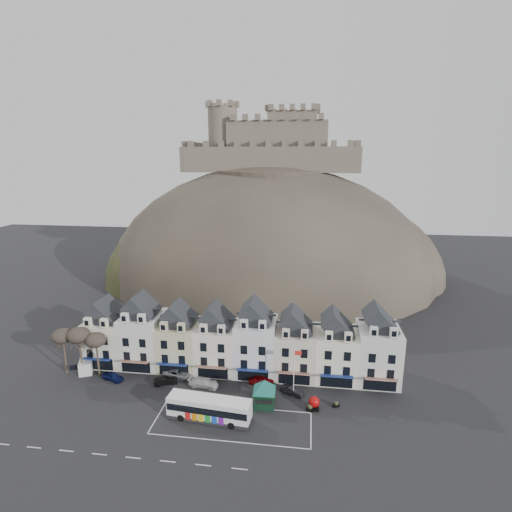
{
  "coord_description": "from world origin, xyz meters",
  "views": [
    {
      "loc": [
        11.88,
        -46.62,
        36.63
      ],
      "look_at": [
        2.27,
        24.0,
        18.64
      ],
      "focal_mm": 28.0,
      "sensor_mm": 36.0,
      "label": 1
    }
  ],
  "objects_px": {
    "car_maroon": "(261,379)",
    "bus_shelter": "(264,386)",
    "red_buoy": "(314,403)",
    "car_black": "(166,381)",
    "car_silver": "(177,373)",
    "car_charcoal": "(292,390)",
    "white_van": "(87,364)",
    "car_white": "(204,383)",
    "bus": "(209,408)",
    "flagpole": "(295,370)",
    "car_navy": "(113,376)"
  },
  "relations": [
    {
      "from": "white_van",
      "to": "car_white",
      "type": "xyz_separation_m",
      "value": [
        21.71,
        -2.38,
        -0.39
      ]
    },
    {
      "from": "car_navy",
      "to": "car_charcoal",
      "type": "distance_m",
      "value": 30.0
    },
    {
      "from": "flagpole",
      "to": "car_charcoal",
      "type": "relative_size",
      "value": 2.15
    },
    {
      "from": "car_charcoal",
      "to": "red_buoy",
      "type": "bearing_deg",
      "value": -111.27
    },
    {
      "from": "car_maroon",
      "to": "bus_shelter",
      "type": "bearing_deg",
      "value": 178.73
    },
    {
      "from": "car_navy",
      "to": "car_silver",
      "type": "relative_size",
      "value": 0.8
    },
    {
      "from": "car_maroon",
      "to": "car_charcoal",
      "type": "xyz_separation_m",
      "value": [
        5.2,
        -2.5,
        -0.1
      ]
    },
    {
      "from": "bus",
      "to": "red_buoy",
      "type": "distance_m",
      "value": 15.46
    },
    {
      "from": "white_van",
      "to": "car_silver",
      "type": "xyz_separation_m",
      "value": [
        16.51,
        -0.15,
        -0.43
      ]
    },
    {
      "from": "bus_shelter",
      "to": "car_charcoal",
      "type": "xyz_separation_m",
      "value": [
        4.01,
        3.61,
        -2.71
      ]
    },
    {
      "from": "flagpole",
      "to": "car_white",
      "type": "xyz_separation_m",
      "value": [
        -14.72,
        0.78,
        -3.91
      ]
    },
    {
      "from": "bus",
      "to": "car_maroon",
      "type": "distance_m",
      "value": 12.14
    },
    {
      "from": "flagpole",
      "to": "car_maroon",
      "type": "xyz_separation_m",
      "value": [
        -5.52,
        3.16,
        -3.91
      ]
    },
    {
      "from": "car_maroon",
      "to": "red_buoy",
      "type": "bearing_deg",
      "value": -137.05
    },
    {
      "from": "red_buoy",
      "to": "bus",
      "type": "bearing_deg",
      "value": -163.4
    },
    {
      "from": "car_silver",
      "to": "car_navy",
      "type": "bearing_deg",
      "value": 113.85
    },
    {
      "from": "bus",
      "to": "red_buoy",
      "type": "relative_size",
      "value": 6.01
    },
    {
      "from": "flagpole",
      "to": "white_van",
      "type": "xyz_separation_m",
      "value": [
        -36.43,
        3.16,
        -3.52
      ]
    },
    {
      "from": "bus",
      "to": "flagpole",
      "type": "bearing_deg",
      "value": 36.9
    },
    {
      "from": "red_buoy",
      "to": "car_black",
      "type": "height_order",
      "value": "red_buoy"
    },
    {
      "from": "car_silver",
      "to": "car_charcoal",
      "type": "bearing_deg",
      "value": -85.73
    },
    {
      "from": "car_maroon",
      "to": "bus",
      "type": "bearing_deg",
      "value": 136.85
    },
    {
      "from": "bus",
      "to": "white_van",
      "type": "bearing_deg",
      "value": 162.52
    },
    {
      "from": "car_maroon",
      "to": "car_silver",
      "type": "bearing_deg",
      "value": 78.27
    },
    {
      "from": "car_black",
      "to": "car_charcoal",
      "type": "distance_m",
      "value": 20.8
    },
    {
      "from": "car_navy",
      "to": "car_white",
      "type": "relative_size",
      "value": 0.78
    },
    {
      "from": "bus",
      "to": "white_van",
      "type": "relative_size",
      "value": 2.31
    },
    {
      "from": "car_maroon",
      "to": "car_charcoal",
      "type": "relative_size",
      "value": 1.12
    },
    {
      "from": "car_black",
      "to": "car_charcoal",
      "type": "relative_size",
      "value": 1.01
    },
    {
      "from": "car_navy",
      "to": "car_white",
      "type": "xyz_separation_m",
      "value": [
        15.6,
        0.12,
        0.06
      ]
    },
    {
      "from": "bus_shelter",
      "to": "bus",
      "type": "bearing_deg",
      "value": -152.5
    },
    {
      "from": "car_maroon",
      "to": "car_charcoal",
      "type": "height_order",
      "value": "car_maroon"
    },
    {
      "from": "red_buoy",
      "to": "car_silver",
      "type": "distance_m",
      "value": 23.73
    },
    {
      "from": "bus",
      "to": "car_black",
      "type": "distance_m",
      "value": 12.33
    },
    {
      "from": "white_van",
      "to": "car_charcoal",
      "type": "xyz_separation_m",
      "value": [
        36.11,
        -2.5,
        -0.49
      ]
    },
    {
      "from": "bus_shelter",
      "to": "car_white",
      "type": "xyz_separation_m",
      "value": [
        -10.39,
        3.73,
        -2.62
      ]
    },
    {
      "from": "red_buoy",
      "to": "car_black",
      "type": "bearing_deg",
      "value": 171.86
    },
    {
      "from": "white_van",
      "to": "car_maroon",
      "type": "distance_m",
      "value": 30.91
    },
    {
      "from": "red_buoy",
      "to": "car_charcoal",
      "type": "relative_size",
      "value": 0.54
    },
    {
      "from": "flagpole",
      "to": "white_van",
      "type": "bearing_deg",
      "value": 175.04
    },
    {
      "from": "red_buoy",
      "to": "car_navy",
      "type": "relative_size",
      "value": 0.53
    },
    {
      "from": "flagpole",
      "to": "bus_shelter",
      "type": "bearing_deg",
      "value": -145.78
    },
    {
      "from": "red_buoy",
      "to": "car_charcoal",
      "type": "distance_m",
      "value": 4.87
    },
    {
      "from": "car_silver",
      "to": "bus_shelter",
      "type": "bearing_deg",
      "value": -99.8
    },
    {
      "from": "flagpole",
      "to": "car_maroon",
      "type": "distance_m",
      "value": 7.47
    },
    {
      "from": "white_van",
      "to": "car_white",
      "type": "bearing_deg",
      "value": -29.64
    },
    {
      "from": "car_charcoal",
      "to": "car_navy",
      "type": "bearing_deg",
      "value": 114.23
    },
    {
      "from": "white_van",
      "to": "car_navy",
      "type": "distance_m",
      "value": 6.62
    },
    {
      "from": "bus_shelter",
      "to": "white_van",
      "type": "height_order",
      "value": "bus_shelter"
    },
    {
      "from": "flagpole",
      "to": "car_white",
      "type": "relative_size",
      "value": 1.65
    }
  ]
}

